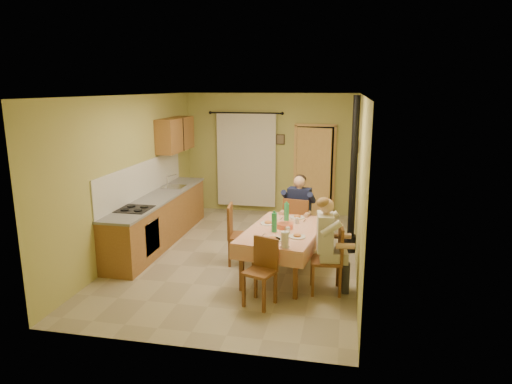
% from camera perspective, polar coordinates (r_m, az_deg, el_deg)
% --- Properties ---
extents(floor, '(4.00, 6.00, 0.01)m').
position_cam_1_polar(floor, '(8.22, -1.86, -7.91)').
color(floor, tan).
rests_on(floor, ground).
extents(room_shell, '(4.04, 6.04, 2.82)m').
position_cam_1_polar(room_shell, '(7.76, -1.96, 4.74)').
color(room_shell, tan).
rests_on(room_shell, ground).
extents(kitchen_run, '(0.64, 3.64, 1.56)m').
position_cam_1_polar(kitchen_run, '(8.95, -12.00, -3.19)').
color(kitchen_run, brown).
rests_on(kitchen_run, ground).
extents(upper_cabinets, '(0.35, 1.40, 0.70)m').
position_cam_1_polar(upper_cabinets, '(9.90, -10.04, 7.10)').
color(upper_cabinets, brown).
rests_on(upper_cabinets, room_shell).
extents(curtain, '(1.70, 0.07, 2.22)m').
position_cam_1_polar(curtain, '(10.76, -1.23, 4.07)').
color(curtain, black).
rests_on(curtain, ground).
extents(doorway, '(0.96, 0.27, 2.15)m').
position_cam_1_polar(doorway, '(10.59, 7.25, 2.66)').
color(doorway, black).
rests_on(doorway, ground).
extents(dining_table, '(1.34, 1.96, 0.76)m').
position_cam_1_polar(dining_table, '(7.30, 3.45, -7.49)').
color(dining_table, tan).
rests_on(dining_table, ground).
extents(tableware, '(0.79, 1.67, 0.33)m').
position_cam_1_polar(tableware, '(7.07, 3.40, -4.38)').
color(tableware, white).
rests_on(tableware, dining_table).
extents(chair_far, '(0.53, 0.53, 1.03)m').
position_cam_1_polar(chair_far, '(8.33, 5.26, -5.55)').
color(chair_far, brown).
rests_on(chair_far, ground).
extents(chair_near, '(0.48, 0.48, 0.93)m').
position_cam_1_polar(chair_near, '(6.37, 0.53, -11.54)').
color(chair_near, brown).
rests_on(chair_near, ground).
extents(chair_right, '(0.49, 0.49, 1.01)m').
position_cam_1_polar(chair_right, '(6.83, 8.84, -9.91)').
color(chair_right, brown).
rests_on(chair_right, ground).
extents(chair_left, '(0.51, 0.51, 1.02)m').
position_cam_1_polar(chair_left, '(7.79, -1.84, -6.82)').
color(chair_left, brown).
rests_on(chair_left, ground).
extents(man_far, '(0.62, 0.52, 1.39)m').
position_cam_1_polar(man_far, '(8.18, 5.37, -1.61)').
color(man_far, '#141938').
rests_on(man_far, chair_far).
extents(man_right, '(0.50, 0.61, 1.39)m').
position_cam_1_polar(man_right, '(6.63, 8.89, -5.23)').
color(man_right, beige).
rests_on(man_right, chair_right).
extents(stove_flue, '(0.24, 0.24, 2.80)m').
position_cam_1_polar(stove_flue, '(8.30, 11.94, -0.59)').
color(stove_flue, black).
rests_on(stove_flue, ground).
extents(picture_back, '(0.19, 0.03, 0.23)m').
position_cam_1_polar(picture_back, '(10.62, 3.08, 6.58)').
color(picture_back, black).
rests_on(picture_back, room_shell).
extents(picture_right, '(0.03, 0.31, 0.21)m').
position_cam_1_polar(picture_right, '(8.74, 12.63, 5.57)').
color(picture_right, brown).
rests_on(picture_right, room_shell).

